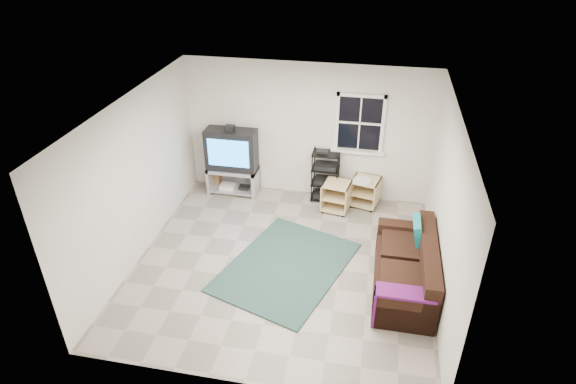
% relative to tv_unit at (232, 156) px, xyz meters
% --- Properties ---
extents(room, '(4.60, 4.62, 4.60)m').
position_rel_tv_unit_xyz_m(room, '(2.37, 0.23, 0.70)').
color(room, gray).
rests_on(room, ground).
extents(tv_unit, '(0.96, 0.48, 1.42)m').
position_rel_tv_unit_xyz_m(tv_unit, '(0.00, 0.00, 0.00)').
color(tv_unit, '#A2A2AA').
rests_on(tv_unit, ground).
extents(av_rack, '(0.51, 0.37, 1.03)m').
position_rel_tv_unit_xyz_m(av_rack, '(1.81, 0.06, -0.33)').
color(av_rack, black).
rests_on(av_rack, ground).
extents(side_table_left, '(0.55, 0.55, 0.57)m').
position_rel_tv_unit_xyz_m(side_table_left, '(2.07, -0.25, -0.47)').
color(side_table_left, '#DCC087').
rests_on(side_table_left, ground).
extents(side_table_right, '(0.59, 0.59, 0.57)m').
position_rel_tv_unit_xyz_m(side_table_right, '(2.58, 0.02, -0.46)').
color(side_table_right, '#DCC087').
rests_on(side_table_right, ground).
extents(sofa, '(0.84, 1.89, 0.87)m').
position_rel_tv_unit_xyz_m(sofa, '(3.31, -2.23, -0.47)').
color(sofa, black).
rests_on(sofa, ground).
extents(shag_rug, '(2.25, 2.63, 0.03)m').
position_rel_tv_unit_xyz_m(shag_rug, '(1.48, -2.12, -0.76)').
color(shag_rug, black).
rests_on(shag_rug, ground).
extents(paper_bag, '(0.28, 0.21, 0.37)m').
position_rel_tv_unit_xyz_m(paper_bag, '(-0.44, 0.13, -0.59)').
color(paper_bag, olive).
rests_on(paper_bag, ground).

